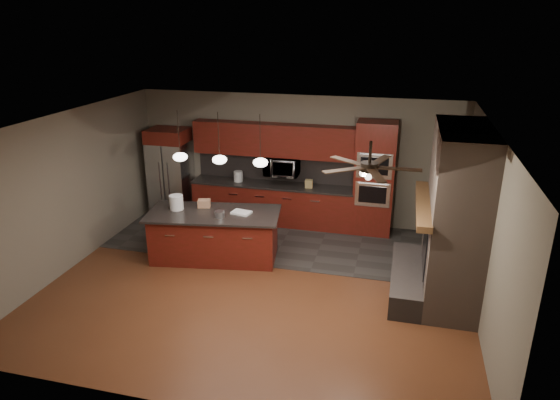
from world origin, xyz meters
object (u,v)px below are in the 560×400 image
(paint_tray, at_px, (241,212))
(paint_can, at_px, (220,214))
(white_bucket, at_px, (176,202))
(counter_bucket, at_px, (238,176))
(kitchen_island, at_px, (215,235))
(refrigerator, at_px, (171,173))
(microwave, at_px, (282,166))
(counter_box, at_px, (309,184))
(cardboard_box, at_px, (204,203))
(oven_tower, at_px, (374,179))

(paint_tray, bearing_deg, paint_can, -129.14)
(white_bucket, bearing_deg, counter_bucket, 74.05)
(kitchen_island, height_order, counter_bucket, counter_bucket)
(refrigerator, xyz_separation_m, paint_tray, (2.27, -1.78, -0.07))
(microwave, relative_size, counter_bucket, 3.22)
(counter_box, bearing_deg, paint_tray, -120.44)
(refrigerator, bearing_deg, cardboard_box, -47.89)
(paint_can, xyz_separation_m, cardboard_box, (-0.46, 0.41, 0.02))
(white_bucket, xyz_separation_m, paint_can, (0.92, -0.17, -0.08))
(microwave, bearing_deg, white_bucket, -127.50)
(paint_tray, distance_m, cardboard_box, 0.80)
(oven_tower, xyz_separation_m, refrigerator, (-4.54, -0.07, -0.19))
(white_bucket, bearing_deg, cardboard_box, 27.54)
(paint_can, bearing_deg, paint_tray, 39.65)
(oven_tower, height_order, paint_can, oven_tower)
(oven_tower, height_order, cardboard_box, oven_tower)
(paint_tray, relative_size, counter_bucket, 1.52)
(white_bucket, xyz_separation_m, counter_box, (2.16, 1.91, -0.07))
(kitchen_island, xyz_separation_m, white_bucket, (-0.73, -0.00, 0.59))
(microwave, relative_size, white_bucket, 2.65)
(cardboard_box, bearing_deg, microwave, 43.94)
(kitchen_island, relative_size, counter_box, 14.89)
(refrigerator, relative_size, counter_bucket, 8.85)
(counter_bucket, bearing_deg, paint_tray, -69.82)
(refrigerator, height_order, paint_can, refrigerator)
(counter_bucket, bearing_deg, microwave, 2.92)
(paint_can, bearing_deg, microwave, 74.12)
(white_bucket, bearing_deg, paint_tray, 4.40)
(kitchen_island, relative_size, paint_can, 14.76)
(refrigerator, distance_m, counter_box, 3.18)
(oven_tower, relative_size, cardboard_box, 10.32)
(microwave, height_order, kitchen_island, microwave)
(oven_tower, bearing_deg, paint_tray, -140.78)
(microwave, distance_m, paint_can, 2.29)
(paint_can, bearing_deg, oven_tower, 39.28)
(microwave, bearing_deg, kitchen_island, -112.01)
(kitchen_island, bearing_deg, microwave, 58.84)
(oven_tower, distance_m, counter_box, 1.37)
(microwave, height_order, paint_can, microwave)
(kitchen_island, bearing_deg, oven_tower, 25.79)
(paint_can, bearing_deg, kitchen_island, 137.10)
(microwave, height_order, white_bucket, microwave)
(counter_bucket, bearing_deg, kitchen_island, -84.99)
(microwave, distance_m, paint_tray, 1.97)
(oven_tower, xyz_separation_m, white_bucket, (-3.52, -1.95, -0.13))
(oven_tower, bearing_deg, counter_box, -178.20)
(paint_tray, height_order, counter_bucket, counter_bucket)
(kitchen_island, distance_m, cardboard_box, 0.64)
(white_bucket, distance_m, paint_tray, 1.25)
(oven_tower, height_order, white_bucket, oven_tower)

